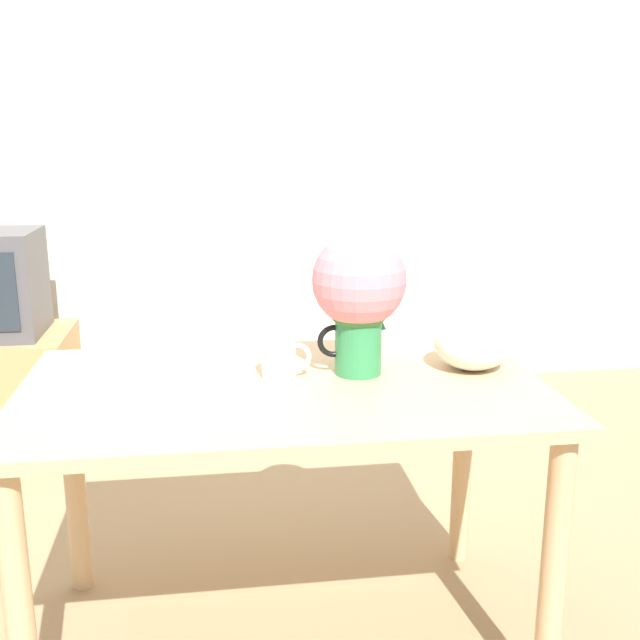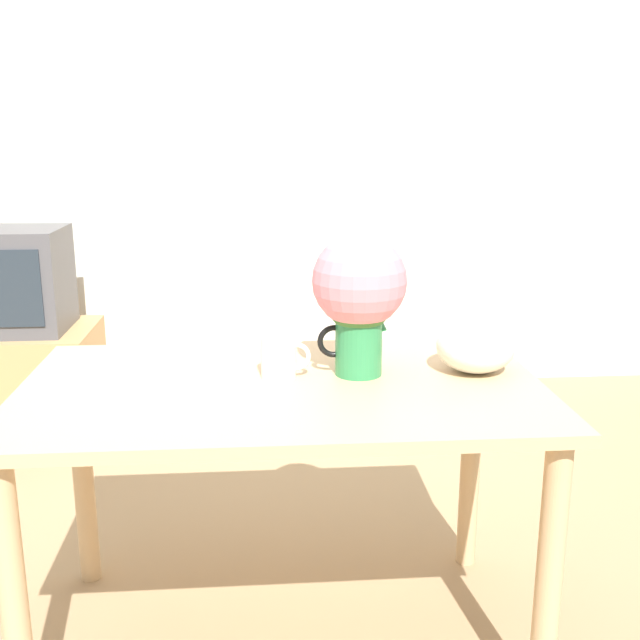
{
  "view_description": "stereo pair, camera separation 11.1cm",
  "coord_description": "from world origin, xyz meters",
  "views": [
    {
      "loc": [
        0.08,
        -1.84,
        1.33
      ],
      "look_at": [
        0.34,
        -0.04,
        0.87
      ],
      "focal_mm": 42.0,
      "sensor_mm": 36.0,
      "label": 1
    },
    {
      "loc": [
        0.19,
        -1.86,
        1.33
      ],
      "look_at": [
        0.34,
        -0.04,
        0.87
      ],
      "focal_mm": 42.0,
      "sensor_mm": 36.0,
      "label": 2
    }
  ],
  "objects": [
    {
      "name": "white_bowl",
      "position": [
        0.74,
        -0.04,
        0.79
      ],
      "size": [
        0.2,
        0.2,
        0.13
      ],
      "color": "silver",
      "rests_on": "table"
    },
    {
      "name": "ground_plane",
      "position": [
        0.0,
        0.0,
        0.0
      ],
      "size": [
        12.0,
        12.0,
        0.0
      ],
      "primitive_type": "plane",
      "color": "#9E7F5B"
    },
    {
      "name": "wall_back",
      "position": [
        0.0,
        2.01,
        1.3
      ],
      "size": [
        8.0,
        0.05,
        2.6
      ],
      "color": "silver",
      "rests_on": "ground_plane"
    },
    {
      "name": "table",
      "position": [
        0.24,
        -0.1,
        0.62
      ],
      "size": [
        1.29,
        0.76,
        0.72
      ],
      "color": "tan",
      "rests_on": "ground_plane"
    },
    {
      "name": "coffee_mug",
      "position": [
        0.23,
        -0.05,
        0.78
      ],
      "size": [
        0.13,
        0.09,
        0.11
      ],
      "color": "white",
      "rests_on": "table"
    },
    {
      "name": "flower_vase",
      "position": [
        0.43,
        -0.04,
        0.94
      ],
      "size": [
        0.24,
        0.24,
        0.36
      ],
      "color": "#2D844C",
      "rests_on": "table"
    }
  ]
}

